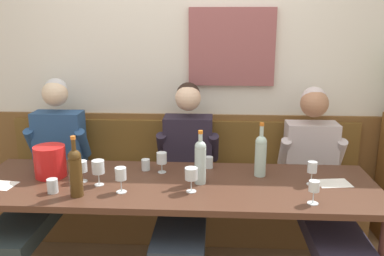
{
  "coord_description": "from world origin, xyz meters",
  "views": [
    {
      "loc": [
        0.26,
        -2.35,
        1.76
      ],
      "look_at": [
        0.1,
        0.45,
        1.02
      ],
      "focal_mm": 38.54,
      "sensor_mm": 36.0,
      "label": 1
    }
  ],
  "objects_px": {
    "wall_bench": "(183,202)",
    "wine_glass_center_front": "(312,168)",
    "wine_bottle_clear_water": "(261,154)",
    "wine_glass_right_end": "(98,167)",
    "ice_bucket": "(50,161)",
    "wine_glass_mid_right": "(162,159)",
    "water_tumbler_left": "(209,162)",
    "wine_bottle_amber_mid": "(200,160)",
    "water_tumbler_center": "(53,186)",
    "wine_glass_center_rear": "(46,152)",
    "wine_glass_by_bottle": "(121,175)",
    "water_tumbler_right": "(146,165)",
    "person_center_left_seat": "(44,176)",
    "wine_glass_mid_left": "(314,188)",
    "wine_glass_near_bucket": "(82,168)",
    "wine_bottle_green_tall": "(75,171)",
    "wine_glass_left_end": "(191,174)",
    "dining_table": "(174,193)",
    "person_center_right_seat": "(185,179)",
    "person_right_seat": "(320,183)"
  },
  "relations": [
    {
      "from": "water_tumbler_right",
      "to": "ice_bucket",
      "type": "bearing_deg",
      "value": -166.05
    },
    {
      "from": "wine_glass_by_bottle",
      "to": "water_tumbler_left",
      "type": "distance_m",
      "value": 0.71
    },
    {
      "from": "wall_bench",
      "to": "water_tumbler_left",
      "type": "xyz_separation_m",
      "value": [
        0.22,
        -0.39,
        0.49
      ]
    },
    {
      "from": "water_tumbler_left",
      "to": "wine_glass_right_end",
      "type": "bearing_deg",
      "value": -152.7
    },
    {
      "from": "wall_bench",
      "to": "water_tumbler_right",
      "type": "distance_m",
      "value": 0.71
    },
    {
      "from": "ice_bucket",
      "to": "wine_glass_center_front",
      "type": "distance_m",
      "value": 1.72
    },
    {
      "from": "wine_glass_near_bucket",
      "to": "wine_glass_mid_left",
      "type": "bearing_deg",
      "value": -10.11
    },
    {
      "from": "wall_bench",
      "to": "wine_glass_mid_right",
      "type": "distance_m",
      "value": 0.76
    },
    {
      "from": "water_tumbler_center",
      "to": "wine_glass_center_rear",
      "type": "bearing_deg",
      "value": 115.8
    },
    {
      "from": "wine_glass_right_end",
      "to": "wine_glass_near_bucket",
      "type": "height_order",
      "value": "wine_glass_right_end"
    },
    {
      "from": "wine_glass_center_front",
      "to": "wine_glass_by_bottle",
      "type": "distance_m",
      "value": 1.2
    },
    {
      "from": "person_center_left_seat",
      "to": "wine_glass_left_end",
      "type": "height_order",
      "value": "person_center_left_seat"
    },
    {
      "from": "wine_glass_center_rear",
      "to": "water_tumbler_left",
      "type": "bearing_deg",
      "value": 2.51
    },
    {
      "from": "water_tumbler_center",
      "to": "water_tumbler_right",
      "type": "xyz_separation_m",
      "value": [
        0.5,
        0.42,
        -0.0
      ]
    },
    {
      "from": "dining_table",
      "to": "person_center_right_seat",
      "type": "bearing_deg",
      "value": 82.12
    },
    {
      "from": "dining_table",
      "to": "water_tumbler_right",
      "type": "relative_size",
      "value": 33.38
    },
    {
      "from": "wine_glass_mid_right",
      "to": "water_tumbler_center",
      "type": "height_order",
      "value": "wine_glass_mid_right"
    },
    {
      "from": "wine_bottle_amber_mid",
      "to": "ice_bucket",
      "type": "bearing_deg",
      "value": 176.38
    },
    {
      "from": "wine_glass_right_end",
      "to": "wine_glass_mid_right",
      "type": "distance_m",
      "value": 0.45
    },
    {
      "from": "dining_table",
      "to": "wine_glass_mid_left",
      "type": "distance_m",
      "value": 0.89
    },
    {
      "from": "person_center_left_seat",
      "to": "water_tumbler_right",
      "type": "xyz_separation_m",
      "value": [
        0.79,
        -0.1,
        0.14
      ]
    },
    {
      "from": "wall_bench",
      "to": "wine_bottle_amber_mid",
      "type": "relative_size",
      "value": 8.28
    },
    {
      "from": "wall_bench",
      "to": "wine_bottle_clear_water",
      "type": "height_order",
      "value": "wine_bottle_clear_water"
    },
    {
      "from": "wine_glass_mid_left",
      "to": "wine_bottle_amber_mid",
      "type": "bearing_deg",
      "value": 157.64
    },
    {
      "from": "wine_glass_mid_right",
      "to": "wine_glass_center_rear",
      "type": "bearing_deg",
      "value": 175.85
    },
    {
      "from": "wine_glass_center_front",
      "to": "wine_glass_center_rear",
      "type": "xyz_separation_m",
      "value": [
        -1.82,
        0.22,
        0.01
      ]
    },
    {
      "from": "person_center_right_seat",
      "to": "person_right_seat",
      "type": "bearing_deg",
      "value": -0.47
    },
    {
      "from": "person_center_left_seat",
      "to": "wine_glass_near_bucket",
      "type": "distance_m",
      "value": 0.56
    },
    {
      "from": "person_center_left_seat",
      "to": "wine_bottle_amber_mid",
      "type": "relative_size",
      "value": 3.73
    },
    {
      "from": "wine_glass_mid_right",
      "to": "wine_bottle_amber_mid",
      "type": "bearing_deg",
      "value": -33.18
    },
    {
      "from": "wine_glass_right_end",
      "to": "wine_glass_left_end",
      "type": "xyz_separation_m",
      "value": [
        0.6,
        -0.07,
        -0.01
      ]
    },
    {
      "from": "person_right_seat",
      "to": "wine_glass_center_rear",
      "type": "relative_size",
      "value": 8.13
    },
    {
      "from": "person_center_left_seat",
      "to": "wine_bottle_green_tall",
      "type": "height_order",
      "value": "person_center_left_seat"
    },
    {
      "from": "wine_glass_by_bottle",
      "to": "water_tumbler_center",
      "type": "bearing_deg",
      "value": -176.04
    },
    {
      "from": "wall_bench",
      "to": "wine_glass_center_front",
      "type": "xyz_separation_m",
      "value": [
        0.88,
        -0.67,
        0.56
      ]
    },
    {
      "from": "wine_bottle_clear_water",
      "to": "water_tumbler_center",
      "type": "distance_m",
      "value": 1.35
    },
    {
      "from": "wall_bench",
      "to": "water_tumbler_center",
      "type": "height_order",
      "value": "wall_bench"
    },
    {
      "from": "person_center_left_seat",
      "to": "wine_glass_center_front",
      "type": "bearing_deg",
      "value": -9.2
    },
    {
      "from": "wine_glass_center_rear",
      "to": "wine_glass_left_end",
      "type": "height_order",
      "value": "same"
    },
    {
      "from": "person_center_left_seat",
      "to": "wine_glass_left_end",
      "type": "xyz_separation_m",
      "value": [
        1.13,
        -0.46,
        0.22
      ]
    },
    {
      "from": "wine_glass_right_end",
      "to": "wine_glass_center_front",
      "type": "height_order",
      "value": "wine_glass_right_end"
    },
    {
      "from": "wine_glass_left_end",
      "to": "wine_bottle_amber_mid",
      "type": "bearing_deg",
      "value": 70.06
    },
    {
      "from": "wine_glass_center_rear",
      "to": "water_tumbler_right",
      "type": "distance_m",
      "value": 0.72
    },
    {
      "from": "wall_bench",
      "to": "dining_table",
      "type": "height_order",
      "value": "wall_bench"
    },
    {
      "from": "wall_bench",
      "to": "wine_glass_near_bucket",
      "type": "distance_m",
      "value": 1.08
    },
    {
      "from": "wine_bottle_amber_mid",
      "to": "wine_glass_center_rear",
      "type": "height_order",
      "value": "wine_bottle_amber_mid"
    },
    {
      "from": "wine_bottle_clear_water",
      "to": "wine_glass_right_end",
      "type": "bearing_deg",
      "value": -167.81
    },
    {
      "from": "wine_bottle_amber_mid",
      "to": "wine_glass_center_front",
      "type": "bearing_deg",
      "value": 1.35
    },
    {
      "from": "person_center_left_seat",
      "to": "wine_glass_mid_left",
      "type": "xyz_separation_m",
      "value": [
        1.84,
        -0.59,
        0.2
      ]
    },
    {
      "from": "ice_bucket",
      "to": "water_tumbler_left",
      "type": "distance_m",
      "value": 1.09
    }
  ]
}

